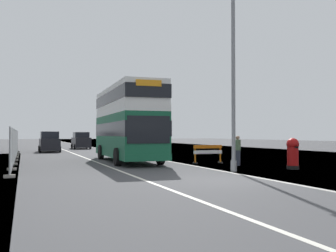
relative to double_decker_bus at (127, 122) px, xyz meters
name	(u,v)px	position (x,y,z in m)	size (l,w,h in m)	color
ground	(233,181)	(1.34, -10.94, -2.54)	(140.00, 280.00, 0.10)	#424244
double_decker_bus	(127,122)	(0.00, 0.00, 0.00)	(3.01, 10.21, 4.69)	#145638
lamppost_foreground	(233,85)	(3.02, -8.12, 1.57)	(0.29, 0.70, 8.61)	gray
red_pillar_postbox	(293,152)	(6.41, -8.10, -1.65)	(0.62, 0.62, 1.55)	black
roadworks_barrier	(208,152)	(4.07, -3.31, -1.80)	(1.84, 0.44, 1.10)	orange
construction_site_fence	(15,145)	(-6.72, 4.61, -1.51)	(0.44, 24.00, 2.05)	#A8AAAD
car_oncoming_near	(49,142)	(-3.77, 15.96, -1.55)	(2.00, 4.30, 2.02)	black
car_receding_mid	(81,141)	(0.36, 23.54, -1.54)	(2.01, 4.41, 2.01)	black
pedestrian_at_kerb	(238,151)	(4.94, -5.27, -1.66)	(0.34, 0.34, 1.66)	#2D3342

